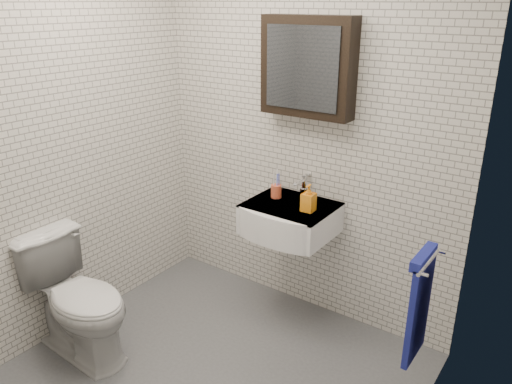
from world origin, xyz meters
TOP-DOWN VIEW (x-y plane):
  - ground at (0.00, 0.00)m, footprint 2.20×2.00m
  - room_shell at (0.00, 0.00)m, footprint 2.22×2.02m
  - washbasin at (0.05, 0.73)m, footprint 0.55×0.50m
  - faucet at (0.05, 0.93)m, footprint 0.06×0.20m
  - mirror_cabinet at (0.05, 0.93)m, footprint 0.60×0.15m
  - towel_rail at (1.04, 0.35)m, footprint 0.09×0.30m
  - toothbrush_cup at (-0.09, 0.82)m, footprint 0.08×0.08m
  - soap_bottle at (0.19, 0.75)m, footprint 0.08×0.08m
  - toilet at (-0.80, -0.29)m, footprint 0.77×0.46m

SIDE VIEW (x-z plane):
  - ground at x=0.00m, z-range 0.00..0.01m
  - toilet at x=-0.80m, z-range 0.00..0.77m
  - towel_rail at x=1.04m, z-range 0.43..1.01m
  - washbasin at x=0.05m, z-range 0.66..0.86m
  - toothbrush_cup at x=-0.09m, z-range 0.80..0.99m
  - faucet at x=0.05m, z-range 0.84..0.99m
  - soap_bottle at x=0.19m, z-range 0.85..1.02m
  - room_shell at x=0.00m, z-range 0.21..2.72m
  - mirror_cabinet at x=0.05m, z-range 1.40..2.00m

